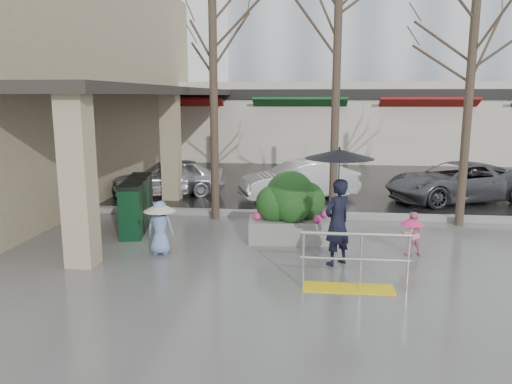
% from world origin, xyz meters
% --- Properties ---
extents(ground, '(120.00, 120.00, 0.00)m').
position_xyz_m(ground, '(0.00, 0.00, 0.00)').
color(ground, '#51514F').
rests_on(ground, ground).
extents(street_asphalt, '(120.00, 36.00, 0.01)m').
position_xyz_m(street_asphalt, '(0.00, 22.00, 0.01)').
color(street_asphalt, black).
rests_on(street_asphalt, ground).
extents(curb, '(120.00, 0.30, 0.15)m').
position_xyz_m(curb, '(0.00, 4.00, 0.07)').
color(curb, gray).
rests_on(curb, ground).
extents(near_building, '(6.00, 18.00, 8.00)m').
position_xyz_m(near_building, '(-9.00, 8.00, 4.00)').
color(near_building, tan).
rests_on(near_building, ground).
extents(canopy_slab, '(2.80, 18.00, 0.25)m').
position_xyz_m(canopy_slab, '(-4.80, 8.00, 3.62)').
color(canopy_slab, '#2D2823').
rests_on(canopy_slab, pillar_front).
extents(pillar_front, '(0.55, 0.55, 3.50)m').
position_xyz_m(pillar_front, '(-3.90, -0.50, 1.75)').
color(pillar_front, tan).
rests_on(pillar_front, ground).
extents(pillar_back, '(0.55, 0.55, 3.50)m').
position_xyz_m(pillar_back, '(-3.90, 6.00, 1.75)').
color(pillar_back, tan).
rests_on(pillar_back, ground).
extents(storefront_row, '(34.00, 6.74, 4.00)m').
position_xyz_m(storefront_row, '(2.00, 17.97, 2.01)').
color(storefront_row, beige).
rests_on(storefront_row, ground).
extents(handrail, '(1.90, 0.50, 1.03)m').
position_xyz_m(handrail, '(1.36, -1.20, 0.38)').
color(handrail, yellow).
rests_on(handrail, ground).
extents(tree_west, '(3.20, 3.20, 6.80)m').
position_xyz_m(tree_west, '(-2.00, 3.60, 5.08)').
color(tree_west, '#382B21').
rests_on(tree_west, ground).
extents(tree_midwest, '(3.20, 3.20, 7.00)m').
position_xyz_m(tree_midwest, '(1.20, 3.60, 5.23)').
color(tree_midwest, '#382B21').
rests_on(tree_midwest, ground).
extents(tree_mideast, '(3.20, 3.20, 6.50)m').
position_xyz_m(tree_mideast, '(4.50, 3.60, 4.86)').
color(tree_mideast, '#382B21').
rests_on(tree_mideast, ground).
extents(woman, '(1.36, 1.36, 2.37)m').
position_xyz_m(woman, '(1.14, 0.11, 1.44)').
color(woman, black).
rests_on(woman, ground).
extents(child_pink, '(0.55, 0.50, 0.93)m').
position_xyz_m(child_pink, '(2.75, 0.91, 0.53)').
color(child_pink, pink).
rests_on(child_pink, ground).
extents(child_blue, '(0.69, 0.69, 1.16)m').
position_xyz_m(child_blue, '(-2.57, 0.38, 0.70)').
color(child_blue, '#6D88C3').
rests_on(child_blue, ground).
extents(planter, '(1.97, 1.15, 1.66)m').
position_xyz_m(planter, '(0.15, 1.68, 0.79)').
color(planter, slate).
rests_on(planter, ground).
extents(news_boxes, '(0.92, 2.37, 1.29)m').
position_xyz_m(news_boxes, '(-3.76, 2.28, 0.65)').
color(news_boxes, '#0B341A').
rests_on(news_boxes, ground).
extents(car_a, '(3.99, 2.69, 1.26)m').
position_xyz_m(car_a, '(-4.20, 6.61, 0.63)').
color(car_a, '#A2A3A7').
rests_on(car_a, ground).
extents(car_b, '(4.05, 2.66, 1.26)m').
position_xyz_m(car_b, '(0.22, 6.51, 0.63)').
color(car_b, silver).
rests_on(car_b, ground).
extents(car_c, '(4.98, 3.55, 1.26)m').
position_xyz_m(car_c, '(5.24, 6.73, 0.63)').
color(car_c, '#4F5055').
rests_on(car_c, ground).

